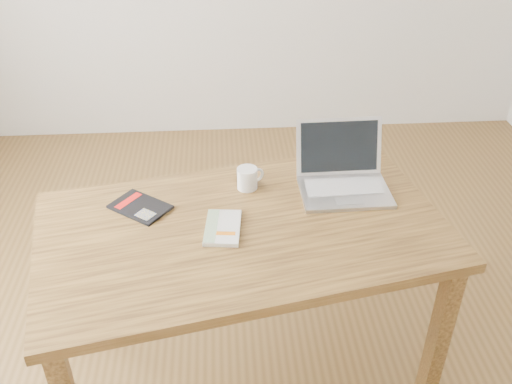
{
  "coord_description": "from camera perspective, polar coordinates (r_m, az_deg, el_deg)",
  "views": [
    {
      "loc": [
        -0.17,
        -1.78,
        1.95
      ],
      "look_at": [
        -0.06,
        -0.13,
        0.85
      ],
      "focal_mm": 40.0,
      "sensor_mm": 36.0,
      "label": 1
    }
  ],
  "objects": [
    {
      "name": "black_guidebook",
      "position": [
        2.12,
        -11.51,
        -1.47
      ],
      "size": [
        0.25,
        0.23,
        0.01
      ],
      "rotation": [
        0.0,
        0.0,
        0.92
      ],
      "color": "black",
      "rests_on": "desk"
    },
    {
      "name": "room",
      "position": [
        1.88,
        -0.54,
        15.23
      ],
      "size": [
        4.04,
        4.04,
        2.7
      ],
      "color": "brown",
      "rests_on": "ground"
    },
    {
      "name": "laptop",
      "position": [
        2.2,
        8.67,
        1.67
      ],
      "size": [
        0.34,
        0.31,
        0.23
      ],
      "rotation": [
        0.0,
        0.0,
        0.02
      ],
      "color": "silver",
      "rests_on": "desk"
    },
    {
      "name": "coffee_mug",
      "position": [
        2.17,
        -0.82,
        1.44
      ],
      "size": [
        0.11,
        0.08,
        0.08
      ],
      "rotation": [
        0.0,
        0.0,
        0.48
      ],
      "color": "white",
      "rests_on": "desk"
    },
    {
      "name": "desk",
      "position": [
        2.05,
        -1.29,
        -5.41
      ],
      "size": [
        1.54,
        1.07,
        0.75
      ],
      "rotation": [
        0.0,
        0.0,
        0.2
      ],
      "color": "#543919",
      "rests_on": "ground"
    },
    {
      "name": "white_guidebook",
      "position": [
        1.97,
        -3.36,
        -3.59
      ],
      "size": [
        0.14,
        0.21,
        0.02
      ],
      "rotation": [
        0.0,
        0.0,
        -0.1
      ],
      "color": "silver",
      "rests_on": "desk"
    }
  ]
}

